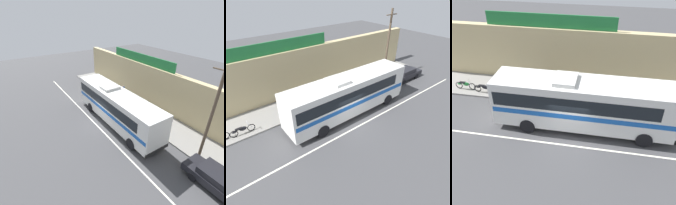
% 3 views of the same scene
% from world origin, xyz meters
% --- Properties ---
extents(ground_plane, '(70.00, 70.00, 0.00)m').
position_xyz_m(ground_plane, '(0.00, 0.00, 0.00)').
color(ground_plane, '#444447').
extents(sidewalk_slab, '(30.00, 3.60, 0.14)m').
position_xyz_m(sidewalk_slab, '(0.00, 5.20, 0.07)').
color(sidewalk_slab, gray).
rests_on(sidewalk_slab, ground_plane).
extents(storefront_facade, '(30.00, 0.70, 4.80)m').
position_xyz_m(storefront_facade, '(0.00, 7.35, 2.40)').
color(storefront_facade, tan).
rests_on(storefront_facade, ground_plane).
extents(storefront_billboard, '(10.76, 0.12, 1.10)m').
position_xyz_m(storefront_billboard, '(-2.80, 7.35, 5.35)').
color(storefront_billboard, '#1E7538').
rests_on(storefront_billboard, storefront_facade).
extents(road_center_stripe, '(30.00, 0.14, 0.01)m').
position_xyz_m(road_center_stripe, '(0.00, -0.80, 0.00)').
color(road_center_stripe, silver).
rests_on(road_center_stripe, ground_plane).
extents(intercity_bus, '(11.87, 2.68, 3.78)m').
position_xyz_m(intercity_bus, '(0.68, 1.23, 2.07)').
color(intercity_bus, silver).
rests_on(intercity_bus, ground_plane).
extents(parked_car, '(4.58, 1.88, 1.37)m').
position_xyz_m(parked_car, '(10.96, 2.50, 0.74)').
color(parked_car, black).
rests_on(parked_car, ground_plane).
extents(utility_pole, '(1.60, 0.22, 7.88)m').
position_xyz_m(utility_pole, '(8.72, 3.87, 4.21)').
color(utility_pole, brown).
rests_on(utility_pole, sidewalk_slab).
extents(motorcycle_blue, '(1.93, 0.56, 0.94)m').
position_xyz_m(motorcycle_blue, '(-7.74, 4.01, 0.57)').
color(motorcycle_blue, black).
rests_on(motorcycle_blue, sidewalk_slab).
extents(motorcycle_black, '(1.83, 0.56, 0.94)m').
position_xyz_m(motorcycle_black, '(-9.56, 4.22, 0.57)').
color(motorcycle_black, black).
rests_on(motorcycle_black, sidewalk_slab).
extents(pedestrian_far_right, '(0.30, 0.48, 1.60)m').
position_xyz_m(pedestrian_far_right, '(-3.77, 5.47, 1.06)').
color(pedestrian_far_right, black).
rests_on(pedestrian_far_right, sidewalk_slab).
extents(pedestrian_near_shop, '(0.30, 0.48, 1.64)m').
position_xyz_m(pedestrian_near_shop, '(-1.04, 4.45, 1.09)').
color(pedestrian_near_shop, navy).
rests_on(pedestrian_near_shop, sidewalk_slab).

